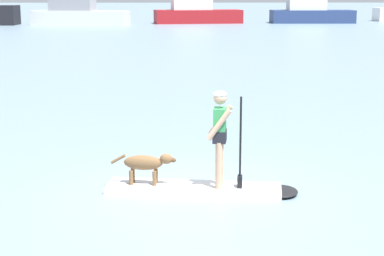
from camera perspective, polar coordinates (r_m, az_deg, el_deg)
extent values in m
plane|color=gray|center=(11.15, 0.14, -5.59)|extent=(400.00, 400.00, 0.00)
cube|color=silver|center=(11.14, 0.14, -5.35)|extent=(3.06, 1.14, 0.10)
ellipsoid|color=black|center=(11.08, 7.89, -5.55)|extent=(0.65, 0.77, 0.10)
cylinder|color=tan|center=(11.10, 2.49, -2.99)|extent=(0.12, 0.12, 0.80)
cylinder|color=tan|center=(10.85, 2.39, -3.34)|extent=(0.12, 0.12, 0.80)
cube|color=black|center=(10.86, 2.46, -0.71)|extent=(0.27, 0.39, 0.20)
cube|color=#338C4C|center=(10.82, 2.47, 0.32)|extent=(0.25, 0.36, 0.56)
sphere|color=tan|center=(10.74, 2.49, 2.67)|extent=(0.22, 0.22, 0.22)
ellipsoid|color=white|center=(10.73, 2.49, 2.99)|extent=(0.23, 0.23, 0.11)
cylinder|color=tan|center=(11.00, 2.54, 0.69)|extent=(0.43, 0.15, 0.54)
cylinder|color=tan|center=(10.63, 2.40, 0.29)|extent=(0.43, 0.15, 0.54)
cylinder|color=black|center=(10.87, 4.30, -1.28)|extent=(0.04, 0.04, 1.56)
cube|color=black|center=(11.04, 4.24, -4.73)|extent=(0.10, 0.19, 0.20)
ellipsoid|color=brown|center=(11.14, -4.32, -3.06)|extent=(0.70, 0.31, 0.26)
ellipsoid|color=brown|center=(11.06, -2.29, -2.74)|extent=(0.24, 0.19, 0.18)
ellipsoid|color=#503923|center=(11.05, -1.73, -2.85)|extent=(0.13, 0.10, 0.08)
cylinder|color=brown|center=(11.22, -6.54, -2.74)|extent=(0.27, 0.09, 0.18)
cylinder|color=brown|center=(11.25, -3.21, -4.25)|extent=(0.07, 0.07, 0.25)
cylinder|color=brown|center=(11.10, -3.34, -4.47)|extent=(0.07, 0.07, 0.25)
cylinder|color=brown|center=(11.32, -5.25, -4.18)|extent=(0.07, 0.07, 0.25)
cylinder|color=brown|center=(11.18, -5.40, -4.40)|extent=(0.07, 0.07, 0.25)
cube|color=silver|center=(69.41, -9.84, 9.57)|extent=(10.52, 4.97, 1.43)
cube|color=gray|center=(69.48, -10.53, 10.85)|extent=(4.92, 3.01, 1.74)
cube|color=maroon|center=(71.51, 0.54, 9.81)|extent=(9.77, 4.55, 1.45)
cube|color=silver|center=(71.44, -0.04, 11.24)|extent=(4.54, 2.99, 2.13)
cube|color=navy|center=(73.47, 10.54, 9.65)|extent=(9.01, 3.60, 1.40)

